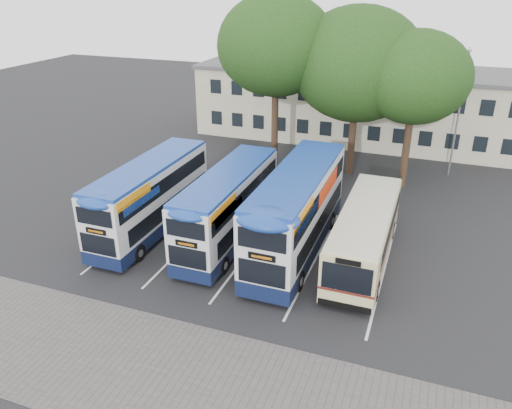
{
  "coord_description": "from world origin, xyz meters",
  "views": [
    {
      "loc": [
        4.64,
        -17.04,
        13.53
      ],
      "look_at": [
        -3.55,
        5.0,
        2.6
      ],
      "focal_mm": 35.0,
      "sensor_mm": 36.0,
      "label": 1
    }
  ],
  "objects_px": {
    "tree_right": "(416,77)",
    "bus_single": "(365,231)",
    "bus_dd_left": "(151,194)",
    "tree_mid": "(358,64)",
    "bus_dd_mid": "(229,204)",
    "tree_left": "(276,45)",
    "lamp_post": "(460,107)",
    "bus_dd_right": "(297,208)"
  },
  "relations": [
    {
      "from": "bus_dd_mid",
      "to": "bus_single",
      "type": "height_order",
      "value": "bus_dd_mid"
    },
    {
      "from": "tree_left",
      "to": "tree_mid",
      "type": "distance_m",
      "value": 5.77
    },
    {
      "from": "bus_dd_right",
      "to": "bus_single",
      "type": "relative_size",
      "value": 1.1
    },
    {
      "from": "bus_dd_left",
      "to": "bus_dd_right",
      "type": "xyz_separation_m",
      "value": [
        8.35,
        0.64,
        0.23
      ]
    },
    {
      "from": "tree_right",
      "to": "bus_dd_mid",
      "type": "height_order",
      "value": "tree_right"
    },
    {
      "from": "tree_left",
      "to": "lamp_post",
      "type": "bearing_deg",
      "value": 13.19
    },
    {
      "from": "tree_right",
      "to": "bus_single",
      "type": "relative_size",
      "value": 1.07
    },
    {
      "from": "bus_dd_left",
      "to": "bus_dd_mid",
      "type": "distance_m",
      "value": 4.6
    },
    {
      "from": "bus_dd_left",
      "to": "bus_single",
      "type": "relative_size",
      "value": 1.0
    },
    {
      "from": "bus_dd_right",
      "to": "tree_left",
      "type": "bearing_deg",
      "value": 113.82
    },
    {
      "from": "tree_left",
      "to": "bus_dd_left",
      "type": "height_order",
      "value": "tree_left"
    },
    {
      "from": "tree_left",
      "to": "bus_dd_right",
      "type": "xyz_separation_m",
      "value": [
        5.07,
        -11.49,
        -6.51
      ]
    },
    {
      "from": "tree_mid",
      "to": "bus_dd_left",
      "type": "bearing_deg",
      "value": -124.35
    },
    {
      "from": "bus_dd_left",
      "to": "bus_single",
      "type": "bearing_deg",
      "value": 4.65
    },
    {
      "from": "lamp_post",
      "to": "tree_left",
      "type": "height_order",
      "value": "tree_left"
    },
    {
      "from": "tree_mid",
      "to": "bus_dd_right",
      "type": "xyz_separation_m",
      "value": [
        -0.53,
        -12.35,
        -5.42
      ]
    },
    {
      "from": "lamp_post",
      "to": "bus_dd_right",
      "type": "distance_m",
      "value": 16.45
    },
    {
      "from": "bus_dd_left",
      "to": "bus_dd_mid",
      "type": "relative_size",
      "value": 1.01
    },
    {
      "from": "bus_dd_left",
      "to": "bus_dd_right",
      "type": "relative_size",
      "value": 0.91
    },
    {
      "from": "tree_mid",
      "to": "bus_dd_mid",
      "type": "bearing_deg",
      "value": -108.84
    },
    {
      "from": "tree_right",
      "to": "bus_single",
      "type": "bearing_deg",
      "value": -94.82
    },
    {
      "from": "tree_left",
      "to": "bus_dd_mid",
      "type": "bearing_deg",
      "value": -83.66
    },
    {
      "from": "tree_mid",
      "to": "bus_dd_left",
      "type": "height_order",
      "value": "tree_mid"
    },
    {
      "from": "lamp_post",
      "to": "bus_dd_right",
      "type": "relative_size",
      "value": 0.84
    },
    {
      "from": "tree_mid",
      "to": "tree_right",
      "type": "distance_m",
      "value": 4.1
    },
    {
      "from": "tree_mid",
      "to": "bus_single",
      "type": "relative_size",
      "value": 1.2
    },
    {
      "from": "tree_right",
      "to": "bus_single",
      "type": "xyz_separation_m",
      "value": [
        -0.91,
        -10.82,
        -5.84
      ]
    },
    {
      "from": "tree_left",
      "to": "tree_mid",
      "type": "relative_size",
      "value": 1.06
    },
    {
      "from": "bus_dd_right",
      "to": "lamp_post",
      "type": "bearing_deg",
      "value": 62.63
    },
    {
      "from": "bus_dd_mid",
      "to": "bus_single",
      "type": "xyz_separation_m",
      "value": [
        7.29,
        0.58,
        -0.56
      ]
    },
    {
      "from": "bus_dd_right",
      "to": "tree_mid",
      "type": "bearing_deg",
      "value": 87.53
    },
    {
      "from": "bus_single",
      "to": "bus_dd_mid",
      "type": "bearing_deg",
      "value": -175.48
    },
    {
      "from": "tree_mid",
      "to": "bus_dd_mid",
      "type": "xyz_separation_m",
      "value": [
        -4.3,
        -12.6,
        -5.68
      ]
    },
    {
      "from": "bus_dd_left",
      "to": "lamp_post",
      "type": "bearing_deg",
      "value": 43.61
    },
    {
      "from": "bus_dd_right",
      "to": "bus_single",
      "type": "xyz_separation_m",
      "value": [
        3.52,
        0.33,
        -0.82
      ]
    },
    {
      "from": "lamp_post",
      "to": "tree_right",
      "type": "bearing_deg",
      "value": -132.8
    },
    {
      "from": "lamp_post",
      "to": "bus_single",
      "type": "bearing_deg",
      "value": -105.63
    },
    {
      "from": "tree_mid",
      "to": "tree_right",
      "type": "bearing_deg",
      "value": -17.12
    },
    {
      "from": "bus_dd_mid",
      "to": "bus_single",
      "type": "distance_m",
      "value": 7.33
    },
    {
      "from": "tree_right",
      "to": "bus_dd_mid",
      "type": "xyz_separation_m",
      "value": [
        -8.2,
        -11.4,
        -5.27
      ]
    },
    {
      "from": "lamp_post",
      "to": "tree_right",
      "type": "distance_m",
      "value": 5.07
    },
    {
      "from": "tree_left",
      "to": "bus_single",
      "type": "bearing_deg",
      "value": -52.41
    }
  ]
}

